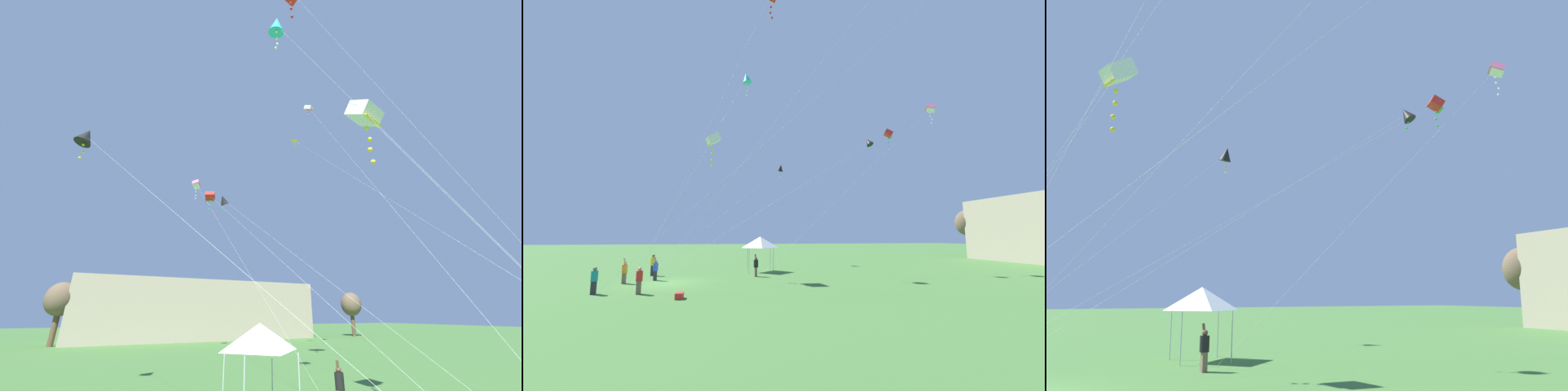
% 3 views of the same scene
% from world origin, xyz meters
% --- Properties ---
extents(ground_plane, '(220.00, 220.00, 0.00)m').
position_xyz_m(ground_plane, '(0.00, 0.00, 0.00)').
color(ground_plane, '#427033').
extents(tree_near_right, '(3.85, 3.85, 7.77)m').
position_xyz_m(tree_near_right, '(-18.08, 42.88, 5.52)').
color(tree_near_right, brown).
rests_on(tree_near_right, ground).
extents(festival_tent, '(2.57, 2.57, 3.39)m').
position_xyz_m(festival_tent, '(-5.69, 7.42, 2.85)').
color(festival_tent, '#B7B7BC').
rests_on(festival_tent, ground).
extents(cooler_box, '(0.61, 0.40, 0.33)m').
position_xyz_m(cooler_box, '(5.91, 1.77, 0.17)').
color(cooler_box, red).
rests_on(cooler_box, ground).
extents(person_orange_shirt, '(0.38, 0.38, 1.85)m').
position_xyz_m(person_orange_shirt, '(-0.25, -3.10, 0.89)').
color(person_orange_shirt, brown).
rests_on(person_orange_shirt, ground).
extents(person_teal_shirt, '(0.38, 0.38, 1.60)m').
position_xyz_m(person_teal_shirt, '(3.66, -3.50, 0.86)').
color(person_teal_shirt, '#282833').
rests_on(person_teal_shirt, ground).
extents(person_yellow_shirt, '(0.44, 0.44, 1.86)m').
position_xyz_m(person_yellow_shirt, '(-4.45, -2.16, 1.00)').
color(person_yellow_shirt, '#282833').
rests_on(person_yellow_shirt, ground).
extents(person_red_shirt, '(0.37, 0.37, 1.58)m').
position_xyz_m(person_red_shirt, '(4.09, -0.86, 0.85)').
color(person_red_shirt, brown).
rests_on(person_red_shirt, ground).
extents(person_black_shirt, '(0.39, 0.39, 1.89)m').
position_xyz_m(person_black_shirt, '(-2.25, 6.72, 0.91)').
color(person_black_shirt, brown).
rests_on(person_black_shirt, ground).
extents(person_blue_shirt, '(0.37, 0.37, 1.81)m').
position_xyz_m(person_blue_shirt, '(-1.47, -1.25, 0.87)').
color(person_blue_shirt, '#282833').
rests_on(person_blue_shirt, ground).
extents(kite_black_diamond_0, '(3.13, 20.57, 13.96)m').
position_xyz_m(kite_black_diamond_0, '(-4.13, 18.59, 13.32)').
color(kite_black_diamond_0, silver).
rests_on(kite_black_diamond_0, ground).
extents(kite_black_diamond_1, '(10.08, 14.03, 13.18)m').
position_xyz_m(kite_black_diamond_1, '(-14.35, 10.91, 12.56)').
color(kite_black_diamond_1, silver).
rests_on(kite_black_diamond_1, ground).
extents(kite_pink_box_2, '(3.04, 20.50, 18.76)m').
position_xyz_m(kite_pink_box_2, '(-4.97, 26.98, 18.14)').
color(kite_pink_box_2, silver).
rests_on(kite_pink_box_2, ground).
extents(kite_white_box_4, '(3.37, 6.24, 12.77)m').
position_xyz_m(kite_white_box_4, '(-2.67, 2.73, 12.07)').
color(kite_white_box_4, silver).
rests_on(kite_white_box_4, ground).
extents(kite_red_box_5, '(1.19, 24.09, 15.08)m').
position_xyz_m(kite_red_box_5, '(-4.69, 21.28, 14.57)').
color(kite_red_box_5, silver).
rests_on(kite_red_box_5, ground).
extents(kite_cyan_diamond_6, '(5.96, 9.02, 20.54)m').
position_xyz_m(kite_cyan_diamond_6, '(-5.37, 5.75, 19.91)').
color(kite_cyan_diamond_6, silver).
rests_on(kite_cyan_diamond_6, ground).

